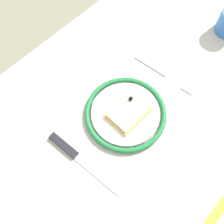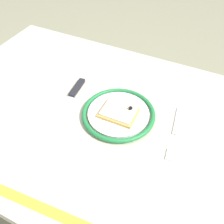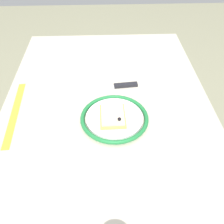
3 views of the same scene
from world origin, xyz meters
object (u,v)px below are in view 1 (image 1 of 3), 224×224
object	(u,v)px
fork	(165,74)
measuring_tape	(212,220)
pizza_slice_near	(128,112)
dining_table	(120,139)
plate	(126,114)
knife	(73,153)

from	to	relation	value
fork	measuring_tape	world-z (taller)	fork
pizza_slice_near	measuring_tape	distance (m)	0.34
dining_table	fork	world-z (taller)	fork
dining_table	fork	distance (m)	0.23
dining_table	pizza_slice_near	size ratio (longest dim) A/B	10.50
dining_table	measuring_tape	bearing A→B (deg)	88.23
pizza_slice_near	plate	bearing A→B (deg)	-58.83
knife	fork	size ratio (longest dim) A/B	1.20
fork	dining_table	bearing A→B (deg)	8.15
fork	measuring_tape	distance (m)	0.41
knife	pizza_slice_near	bearing A→B (deg)	171.99
plate	pizza_slice_near	world-z (taller)	pizza_slice_near
dining_table	fork	size ratio (longest dim) A/B	5.66
pizza_slice_near	measuring_tape	size ratio (longest dim) A/B	0.34
pizza_slice_near	knife	world-z (taller)	pizza_slice_near
plate	dining_table	bearing A→B (deg)	29.02
pizza_slice_near	measuring_tape	bearing A→B (deg)	81.14
plate	pizza_slice_near	size ratio (longest dim) A/B	2.06
dining_table	measuring_tape	world-z (taller)	measuring_tape
pizza_slice_near	fork	bearing A→B (deg)	-175.03
pizza_slice_near	measuring_tape	world-z (taller)	pizza_slice_near
dining_table	knife	world-z (taller)	knife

